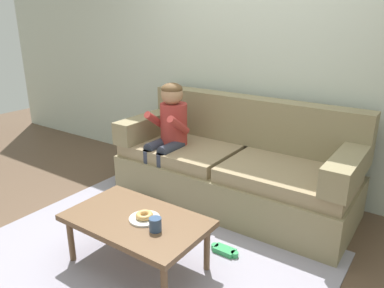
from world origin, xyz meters
TOP-DOWN VIEW (x-y plane):
  - ground at (0.00, 0.00)m, footprint 10.00×10.00m
  - wall_back at (0.00, 1.40)m, footprint 8.00×0.10m
  - area_rug at (0.00, -0.25)m, footprint 2.52×1.73m
  - couch at (0.10, 0.85)m, footprint 2.18×0.90m
  - coffee_table at (0.02, -0.41)m, footprint 0.97×0.59m
  - person_child at (-0.52, 0.64)m, footprint 0.34×0.58m
  - plate at (0.08, -0.39)m, footprint 0.21×0.21m
  - donut at (0.08, -0.39)m, footprint 0.14×0.14m
  - mug at (0.23, -0.45)m, footprint 0.08×0.08m
  - toy_controller at (0.45, 0.06)m, footprint 0.23×0.09m

SIDE VIEW (x-z plane):
  - ground at x=0.00m, z-range 0.00..0.00m
  - area_rug at x=0.00m, z-range 0.00..0.01m
  - toy_controller at x=0.45m, z-range 0.00..0.05m
  - coffee_table at x=0.02m, z-range 0.15..0.54m
  - couch at x=0.10m, z-range -0.13..0.83m
  - plate at x=0.08m, z-range 0.38..0.40m
  - donut at x=0.08m, z-range 0.40..0.43m
  - mug at x=0.23m, z-range 0.38..0.47m
  - person_child at x=-0.52m, z-range 0.12..1.22m
  - wall_back at x=0.00m, z-range 0.00..2.80m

